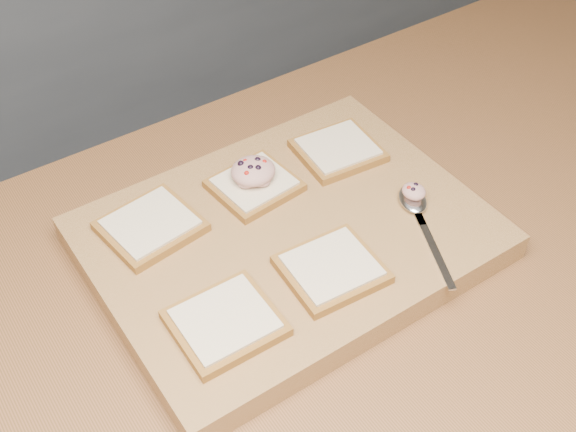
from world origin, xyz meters
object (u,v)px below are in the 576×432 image
object	(u,v)px
cutting_board	(288,238)
tuna_salad_dollop	(253,171)
bread_far_center	(254,185)
spoon	(416,207)

from	to	relation	value
cutting_board	tuna_salad_dollop	distance (m)	0.11
cutting_board	tuna_salad_dollop	world-z (taller)	tuna_salad_dollop
bread_far_center	tuna_salad_dollop	xyz separation A→B (m)	(0.00, 0.00, 0.02)
bread_far_center	spoon	xyz separation A→B (m)	(0.16, -0.16, -0.00)
cutting_board	bread_far_center	distance (m)	0.10
bread_far_center	spoon	bearing A→B (deg)	-44.90
bread_far_center	cutting_board	bearing A→B (deg)	-92.55
cutting_board	spoon	size ratio (longest dim) A/B	2.78
cutting_board	spoon	distance (m)	0.18
cutting_board	spoon	xyz separation A→B (m)	(0.17, -0.07, 0.03)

